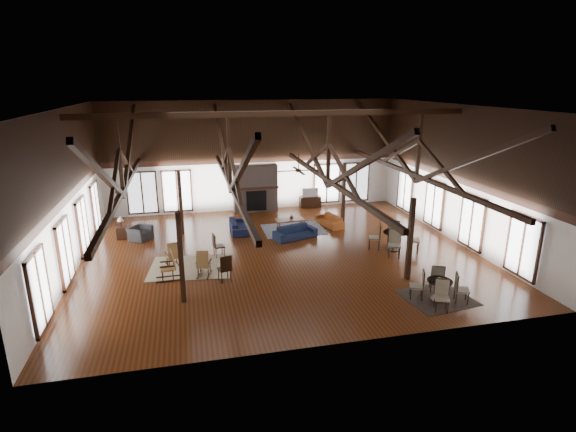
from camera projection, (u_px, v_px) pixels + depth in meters
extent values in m
plane|color=#5E2813|center=(281.00, 253.00, 18.89)|extent=(16.00, 16.00, 0.00)
cube|color=black|center=(280.00, 107.00, 17.16)|extent=(16.00, 14.00, 0.02)
cube|color=white|center=(254.00, 156.00, 24.56)|extent=(16.00, 0.02, 6.00)
cube|color=white|center=(337.00, 242.00, 11.49)|extent=(16.00, 0.02, 6.00)
cube|color=white|center=(65.00, 194.00, 16.31)|extent=(0.02, 14.00, 6.00)
cube|color=white|center=(458.00, 175.00, 19.74)|extent=(0.02, 14.00, 6.00)
cube|color=black|center=(280.00, 114.00, 17.23)|extent=(15.60, 0.18, 0.22)
cube|color=black|center=(123.00, 190.00, 16.72)|extent=(0.16, 13.70, 0.18)
cube|color=black|center=(119.00, 154.00, 16.33)|extent=(0.14, 0.14, 2.70)
cube|color=black|center=(130.00, 145.00, 19.63)|extent=(0.15, 7.07, 3.12)
cube|color=black|center=(104.00, 177.00, 13.10)|extent=(0.15, 7.07, 3.12)
cube|color=black|center=(230.00, 185.00, 17.58)|extent=(0.16, 13.70, 0.18)
cube|color=black|center=(229.00, 151.00, 17.19)|extent=(0.14, 0.14, 2.70)
cube|color=black|center=(221.00, 142.00, 20.49)|extent=(0.15, 7.07, 3.12)
cube|color=black|center=(241.00, 171.00, 13.96)|extent=(0.15, 7.07, 3.12)
cube|color=black|center=(328.00, 180.00, 18.44)|extent=(0.16, 13.70, 0.18)
cube|color=black|center=(329.00, 147.00, 18.05)|extent=(0.14, 0.14, 2.70)
cube|color=black|center=(306.00, 140.00, 21.35)|extent=(0.15, 7.07, 3.12)
cube|color=black|center=(361.00, 166.00, 14.82)|extent=(0.15, 7.07, 3.12)
cube|color=black|center=(417.00, 176.00, 19.30)|extent=(0.16, 13.70, 0.18)
cube|color=black|center=(419.00, 144.00, 18.91)|extent=(0.14, 0.14, 2.70)
cube|color=black|center=(384.00, 137.00, 22.21)|extent=(0.15, 7.07, 3.12)
cube|color=black|center=(469.00, 161.00, 15.68)|extent=(0.15, 7.07, 3.12)
cube|color=black|center=(181.00, 258.00, 14.32)|extent=(0.16, 0.16, 3.05)
cube|color=black|center=(410.00, 239.00, 16.04)|extent=(0.16, 0.16, 3.05)
cube|color=black|center=(181.00, 203.00, 20.86)|extent=(0.16, 0.16, 3.05)
cube|color=black|center=(344.00, 194.00, 22.57)|extent=(0.16, 0.16, 3.05)
cube|color=#76635A|center=(255.00, 188.00, 24.75)|extent=(2.40, 0.62, 2.60)
cube|color=black|center=(256.00, 201.00, 24.64)|extent=(1.10, 0.06, 1.10)
cube|color=black|center=(256.00, 188.00, 24.47)|extent=(2.50, 0.20, 0.12)
cylinder|color=black|center=(299.00, 161.00, 16.90)|extent=(0.04, 0.04, 0.70)
cylinder|color=black|center=(299.00, 171.00, 17.00)|extent=(0.20, 0.20, 0.10)
cube|color=black|center=(310.00, 170.00, 17.09)|extent=(0.70, 0.12, 0.02)
cube|color=black|center=(296.00, 168.00, 17.42)|extent=(0.12, 0.70, 0.02)
cube|color=black|center=(287.00, 171.00, 16.90)|extent=(0.70, 0.12, 0.02)
cube|color=black|center=(302.00, 173.00, 16.58)|extent=(0.12, 0.70, 0.02)
imported|color=#161F3D|center=(295.00, 232.00, 20.61)|extent=(2.14, 1.35, 0.58)
imported|color=#131835|center=(239.00, 226.00, 21.54)|extent=(1.95, 0.78, 0.57)
imported|color=#9B4A1E|center=(330.00, 220.00, 22.46)|extent=(1.90, 1.07, 0.52)
cube|color=#5C301B|center=(290.00, 220.00, 21.82)|extent=(1.40, 0.79, 0.06)
cube|color=#5C301B|center=(280.00, 227.00, 21.57)|extent=(0.06, 0.06, 0.45)
cube|color=#5C301B|center=(278.00, 224.00, 21.98)|extent=(0.06, 0.06, 0.45)
cube|color=#5C301B|center=(302.00, 225.00, 21.81)|extent=(0.06, 0.06, 0.45)
cube|color=#5C301B|center=(300.00, 223.00, 22.22)|extent=(0.06, 0.06, 0.45)
imported|color=#B2B2B2|center=(291.00, 217.00, 21.83)|extent=(0.23, 0.23, 0.20)
imported|color=#2C2C2E|center=(140.00, 233.00, 20.45)|extent=(1.22, 1.25, 0.62)
cube|color=black|center=(122.00, 233.00, 20.56)|extent=(0.43, 0.43, 0.58)
cylinder|color=black|center=(121.00, 223.00, 20.43)|extent=(0.08, 0.08, 0.35)
cone|color=beige|center=(120.00, 218.00, 20.36)|extent=(0.31, 0.31, 0.25)
cube|color=olive|center=(173.00, 257.00, 17.48)|extent=(0.55, 0.53, 0.05)
cube|color=olive|center=(174.00, 251.00, 17.22)|extent=(0.48, 0.29, 0.64)
cube|color=black|center=(169.00, 266.00, 17.50)|extent=(0.26, 0.77, 0.05)
cube|color=black|center=(178.00, 264.00, 17.67)|extent=(0.26, 0.77, 0.05)
cube|color=olive|center=(204.00, 265.00, 16.65)|extent=(0.56, 0.54, 0.05)
cube|color=olive|center=(202.00, 260.00, 16.37)|extent=(0.48, 0.29, 0.65)
cube|color=black|center=(200.00, 274.00, 16.77)|extent=(0.27, 0.78, 0.05)
cube|color=black|center=(210.00, 275.00, 16.75)|extent=(0.27, 0.78, 0.05)
cube|color=olive|center=(167.00, 269.00, 16.28)|extent=(0.48, 0.50, 0.05)
cube|color=olive|center=(173.00, 260.00, 16.24)|extent=(0.20, 0.49, 0.70)
cube|color=black|center=(168.00, 281.00, 16.21)|extent=(0.86, 0.08, 0.05)
cube|color=black|center=(168.00, 276.00, 16.58)|extent=(0.86, 0.08, 0.05)
cube|color=black|center=(219.00, 246.00, 18.41)|extent=(0.49, 0.49, 0.05)
cube|color=black|center=(214.00, 241.00, 18.26)|extent=(0.12, 0.42, 0.55)
cylinder|color=black|center=(219.00, 251.00, 18.48)|extent=(0.03, 0.03, 0.45)
cube|color=black|center=(224.00, 269.00, 16.15)|extent=(0.53, 0.53, 0.05)
cube|color=black|center=(226.00, 264.00, 15.90)|extent=(0.43, 0.15, 0.57)
cylinder|color=black|center=(225.00, 275.00, 16.21)|extent=(0.04, 0.04, 0.46)
cylinder|color=black|center=(440.00, 281.00, 14.65)|extent=(0.82, 0.82, 0.04)
cylinder|color=black|center=(439.00, 290.00, 14.75)|extent=(0.10, 0.10, 0.67)
cylinder|color=black|center=(438.00, 300.00, 14.84)|extent=(0.49, 0.49, 0.04)
cylinder|color=black|center=(394.00, 232.00, 19.05)|extent=(0.93, 0.93, 0.04)
cylinder|color=black|center=(394.00, 241.00, 19.16)|extent=(0.10, 0.10, 0.77)
cylinder|color=black|center=(393.00, 249.00, 19.27)|extent=(0.56, 0.56, 0.04)
imported|color=#B2B2B2|center=(439.00, 279.00, 14.62)|extent=(0.16, 0.16, 0.10)
imported|color=#B2B2B2|center=(395.00, 231.00, 18.96)|extent=(0.14, 0.14, 0.10)
cube|color=black|center=(310.00, 202.00, 25.78)|extent=(1.20, 0.45, 0.60)
imported|color=#B2B2B2|center=(310.00, 192.00, 25.62)|extent=(0.91, 0.18, 0.52)
cube|color=#C4B388|center=(190.00, 267.00, 17.47)|extent=(3.33, 2.75, 0.01)
cube|color=navy|center=(294.00, 229.00, 21.91)|extent=(2.96, 2.23, 0.01)
cube|color=black|center=(437.00, 298.00, 15.01)|extent=(2.39, 2.22, 0.01)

